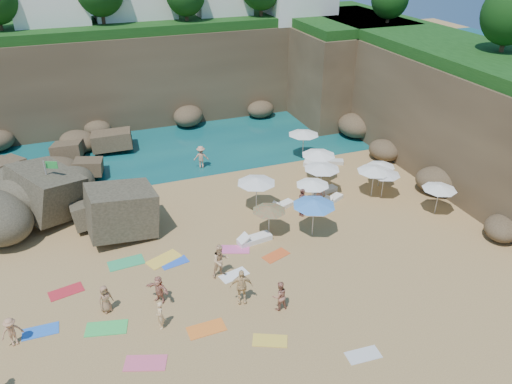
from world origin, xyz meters
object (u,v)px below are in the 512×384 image
object	(u,v)px
lounger_0	(333,200)
person_stand_2	(201,157)
flag_pole	(51,183)
parasol_0	(256,180)
parasol_2	(304,132)
person_stand_4	(320,191)
rock_outcrop	(67,222)
person_stand_1	(280,296)
person_stand_3	(302,202)
person_stand_6	(160,315)
person_stand_5	(72,192)
parasol_1	(322,166)

from	to	relation	value
lounger_0	person_stand_2	size ratio (longest dim) A/B	0.99
flag_pole	parasol_0	bearing A→B (deg)	-15.12
parasol_2	person_stand_4	world-z (taller)	parasol_2
rock_outcrop	parasol_0	world-z (taller)	parasol_0
person_stand_2	person_stand_1	bearing A→B (deg)	101.26
person_stand_3	person_stand_4	world-z (taller)	person_stand_3
lounger_0	person_stand_6	bearing A→B (deg)	-177.05
person_stand_4	person_stand_5	size ratio (longest dim) A/B	1.05
rock_outcrop	parasol_0	size ratio (longest dim) A/B	3.40
parasol_0	person_stand_3	world-z (taller)	parasol_0
parasol_1	parasol_2	distance (m)	6.18
parasol_0	person_stand_3	bearing A→B (deg)	-33.01
parasol_2	person_stand_5	world-z (taller)	parasol_2
flag_pole	person_stand_2	bearing A→B (deg)	21.69
rock_outcrop	person_stand_4	distance (m)	16.33
flag_pole	person_stand_1	xyz separation A→B (m)	(9.83, -12.46, -1.82)
flag_pole	person_stand_4	world-z (taller)	flag_pole
flag_pole	person_stand_3	world-z (taller)	flag_pole
flag_pole	person_stand_3	bearing A→B (deg)	-18.50
lounger_0	person_stand_1	size ratio (longest dim) A/B	1.11
person_stand_3	person_stand_6	world-z (taller)	person_stand_3
flag_pole	parasol_0	xyz separation A→B (m)	(12.09, -3.27, -0.44)
person_stand_2	rock_outcrop	bearing A→B (deg)	38.22
lounger_0	person_stand_4	bearing A→B (deg)	125.25
person_stand_2	person_stand_5	bearing A→B (deg)	25.87
parasol_1	person_stand_4	xyz separation A→B (m)	(-0.47, -0.77, -1.37)
parasol_1	person_stand_2	xyz separation A→B (m)	(-6.54, 6.97, -1.25)
rock_outcrop	person_stand_3	xyz separation A→B (m)	(14.10, -4.38, 0.93)
person_stand_3	person_stand_5	xyz separation A→B (m)	(-13.58, 6.90, -0.21)
parasol_0	parasol_2	distance (m)	9.04
person_stand_1	person_stand_5	size ratio (longest dim) A/B	1.09
flag_pole	lounger_0	size ratio (longest dim) A/B	2.35
parasol_0	lounger_0	size ratio (longest dim) A/B	1.43
flag_pole	person_stand_2	world-z (taller)	flag_pole
rock_outcrop	flag_pole	size ratio (longest dim) A/B	2.08
parasol_1	lounger_0	xyz separation A→B (m)	(0.32, -1.18, -1.99)
parasol_1	person_stand_2	bearing A→B (deg)	133.16
flag_pole	rock_outcrop	bearing A→B (deg)	-46.24
lounger_0	person_stand_2	bearing A→B (deg)	102.48
lounger_0	parasol_2	bearing A→B (deg)	53.16
person_stand_2	person_stand_3	xyz separation A→B (m)	(4.15, -9.01, 0.06)
flag_pole	person_stand_3	size ratio (longest dim) A/B	2.19
parasol_0	person_stand_1	xyz separation A→B (m)	(-2.26, -9.19, -1.38)
flag_pole	parasol_1	bearing A→B (deg)	-9.48
parasol_1	person_stand_6	size ratio (longest dim) A/B	1.68
parasol_0	person_stand_5	xyz separation A→B (m)	(-11.11, 5.30, -1.44)
person_stand_6	parasol_0	bearing A→B (deg)	137.33
person_stand_4	person_stand_6	xyz separation A→B (m)	(-12.25, -8.11, -0.03)
person_stand_6	person_stand_3	bearing A→B (deg)	123.80
parasol_2	person_stand_4	distance (m)	7.18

